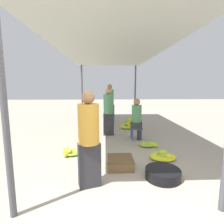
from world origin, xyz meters
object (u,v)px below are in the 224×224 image
object	(u,v)px
vendor_foreground	(89,138)
basin_black	(163,174)
banana_pile_left_3	(91,123)
crate_near	(120,163)
shopper_walking_mid	(110,103)
stool	(136,130)
banana_pile_left_1	(86,129)
banana_pile_left_2	(94,126)
banana_pile_left_0	(71,152)
vendor_seated	(137,119)
shopper_walking_far	(109,111)
banana_pile_right_1	(148,144)
banana_pile_right_2	(128,126)
banana_pile_right_3	(130,121)
banana_pile_right_0	(162,156)

from	to	relation	value
vendor_foreground	basin_black	world-z (taller)	vendor_foreground
banana_pile_left_3	crate_near	xyz separation A→B (m)	(0.91, -4.14, 0.04)
crate_near	shopper_walking_mid	bearing A→B (deg)	91.16
stool	banana_pile_left_1	xyz separation A→B (m)	(-1.67, 0.86, -0.18)
banana_pile_left_2	banana_pile_left_0	bearing A→B (deg)	-97.40
vendor_seated	shopper_walking_far	world-z (taller)	shopper_walking_far
stool	banana_pile_left_3	world-z (taller)	stool
vendor_foreground	vendor_seated	xyz separation A→B (m)	(1.24, 2.54, -0.16)
banana_pile_right_1	banana_pile_left_3	bearing A→B (deg)	121.72
banana_pile_right_1	banana_pile_right_2	xyz separation A→B (m)	(-0.27, 2.12, 0.01)
crate_near	shopper_walking_far	distance (m)	2.54
vendor_foreground	banana_pile_left_1	bearing A→B (deg)	97.42
banana_pile_left_0	shopper_walking_mid	bearing A→B (deg)	75.12
basin_black	banana_pile_left_2	size ratio (longest dim) A/B	1.36
banana_pile_left_3	crate_near	world-z (taller)	crate_near
vendor_foreground	shopper_walking_mid	world-z (taller)	shopper_walking_mid
banana_pile_right_1	banana_pile_left_0	bearing A→B (deg)	-165.02
banana_pile_left_3	shopper_walking_mid	bearing A→B (deg)	27.88
banana_pile_left_1	shopper_walking_mid	size ratio (longest dim) A/B	0.28
banana_pile_right_1	banana_pile_right_3	xyz separation A→B (m)	(-0.06, 3.11, 0.02)
basin_black	banana_pile_left_1	world-z (taller)	banana_pile_left_1
stool	banana_pile_left_1	size ratio (longest dim) A/B	0.75
crate_near	shopper_walking_mid	size ratio (longest dim) A/B	0.30
banana_pile_left_0	banana_pile_left_2	xyz separation A→B (m)	(0.35, 2.73, -0.01)
stool	banana_pile_left_3	xyz separation A→B (m)	(-1.58, 2.23, -0.23)
vendor_foreground	banana_pile_right_0	world-z (taller)	vendor_foreground
banana_pile_right_0	banana_pile_right_1	xyz separation A→B (m)	(-0.12, 0.84, -0.01)
banana_pile_right_0	stool	bearing A→B (deg)	102.57
banana_pile_left_0	banana_pile_left_3	distance (m)	3.44
basin_black	shopper_walking_mid	size ratio (longest dim) A/B	0.36
vendor_seated	banana_pile_left_1	world-z (taller)	vendor_seated
crate_near	stool	bearing A→B (deg)	70.79
banana_pile_right_3	shopper_walking_mid	bearing A→B (deg)	166.31
stool	shopper_walking_far	xyz separation A→B (m)	(-0.85, 0.53, 0.52)
shopper_walking_mid	shopper_walking_far	xyz separation A→B (m)	(-0.10, -2.14, -0.08)
banana_pile_right_1	shopper_walking_mid	world-z (taller)	shopper_walking_mid
banana_pile_left_0	banana_pile_right_1	xyz separation A→B (m)	(2.00, 0.54, -0.01)
banana_pile_left_3	banana_pile_right_1	xyz separation A→B (m)	(1.79, -2.90, -0.01)
basin_black	banana_pile_right_3	size ratio (longest dim) A/B	1.24
banana_pile_right_2	banana_pile_right_3	xyz separation A→B (m)	(0.21, 1.00, 0.01)
vendor_seated	banana_pile_left_1	bearing A→B (deg)	153.16
stool	vendor_seated	xyz separation A→B (m)	(0.02, 0.00, 0.35)
banana_pile_left_3	shopper_walking_mid	distance (m)	1.25
basin_black	banana_pile_left_3	distance (m)	4.88
banana_pile_left_0	banana_pile_right_2	bearing A→B (deg)	56.90
basin_black	shopper_walking_far	xyz separation A→B (m)	(-0.91, 2.89, 0.73)
vendor_foreground	shopper_walking_mid	distance (m)	5.23
banana_pile_left_3	banana_pile_left_1	bearing A→B (deg)	-93.86
stool	banana_pile_right_1	bearing A→B (deg)	-72.12
stool	crate_near	xyz separation A→B (m)	(-0.66, -1.90, -0.20)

